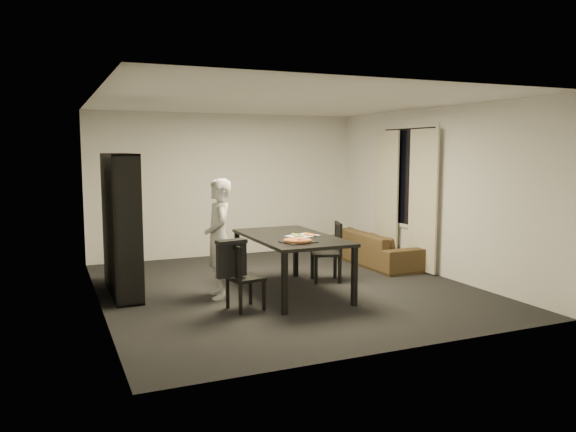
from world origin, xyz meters
name	(u,v)px	position (x,y,z in m)	size (l,w,h in m)	color
room	(285,196)	(0.00, 0.00, 1.30)	(5.01, 5.51, 2.61)	black
window_pane	(408,177)	(2.48, 0.60, 1.50)	(0.02, 1.40, 1.60)	black
window_frame	(408,177)	(2.48, 0.60, 1.50)	(0.03, 1.52, 1.72)	white
curtain_left	(423,201)	(2.40, 0.08, 1.15)	(0.03, 0.70, 2.25)	beige
curtain_right	(386,196)	(2.40, 1.12, 1.15)	(0.03, 0.70, 2.25)	beige
bookshelf	(121,224)	(-2.16, 0.60, 0.95)	(0.35, 1.50, 1.90)	black
dining_table	(291,241)	(-0.05, -0.31, 0.72)	(1.05, 1.89, 0.79)	black
chair_left	(240,273)	(-0.95, -0.82, 0.47)	(0.44, 0.44, 0.82)	black
chair_right	(332,248)	(0.79, 0.09, 0.50)	(0.51, 0.51, 0.88)	black
draped_jacket	(231,257)	(-1.06, -0.84, 0.67)	(0.39, 0.22, 0.45)	black
person	(219,239)	(-1.01, -0.14, 0.79)	(0.57, 0.38, 1.58)	silver
baking_tray	(298,242)	(-0.17, -0.82, 0.80)	(0.40, 0.32, 0.01)	black
pepperoni_pizza	(298,240)	(-0.18, -0.83, 0.82)	(0.35, 0.35, 0.03)	#AD5B32
kitchen_towel	(302,236)	(0.09, -0.38, 0.79)	(0.40, 0.30, 0.01)	white
pizza_slices	(303,235)	(0.10, -0.37, 0.80)	(0.37, 0.31, 0.01)	#B78E39
sofa	(377,248)	(2.08, 0.90, 0.28)	(1.93, 0.75, 0.56)	#3A2C17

